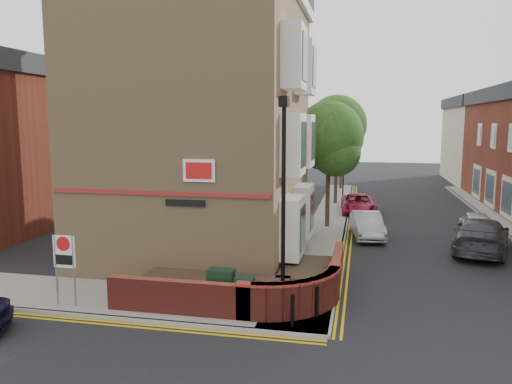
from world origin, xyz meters
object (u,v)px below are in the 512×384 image
object	(u,v)px
utility_cabinet_large	(221,289)
silver_car_near	(367,225)
zone_sign	(64,257)
lamppost	(283,206)

from	to	relation	value
utility_cabinet_large	silver_car_near	xyz separation A→B (m)	(4.39, 10.90, -0.09)
zone_sign	silver_car_near	xyz separation A→B (m)	(9.09, 11.70, -1.02)
lamppost	zone_sign	xyz separation A→B (m)	(-6.60, -0.70, -1.70)
utility_cabinet_large	silver_car_near	distance (m)	11.75
lamppost	silver_car_near	size ratio (longest dim) A/B	1.65
zone_sign	silver_car_near	distance (m)	14.85
lamppost	utility_cabinet_large	world-z (taller)	lamppost
lamppost	utility_cabinet_large	size ratio (longest dim) A/B	5.25
utility_cabinet_large	silver_car_near	size ratio (longest dim) A/B	0.31
lamppost	zone_sign	distance (m)	6.85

